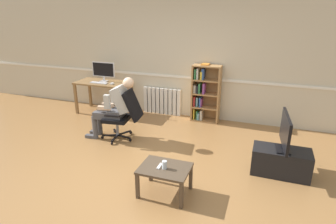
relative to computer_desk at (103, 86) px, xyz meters
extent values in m
plane|color=olive|center=(1.94, -2.15, -0.65)|extent=(18.00, 18.00, 0.00)
cube|color=beige|center=(1.94, 0.50, 0.70)|extent=(12.00, 0.10, 2.70)
cube|color=white|center=(1.94, 0.43, 0.27)|extent=(12.00, 0.03, 0.05)
cube|color=olive|center=(-0.59, -0.29, -0.29)|extent=(0.06, 0.06, 0.72)
cube|color=olive|center=(0.59, -0.29, -0.29)|extent=(0.06, 0.06, 0.72)
cube|color=olive|center=(0.59, 0.29, -0.29)|extent=(0.06, 0.06, 0.72)
cube|color=olive|center=(-0.59, 0.29, -0.29)|extent=(0.06, 0.06, 0.72)
cube|color=olive|center=(0.00, 0.00, 0.09)|extent=(1.27, 0.66, 0.04)
cube|color=silver|center=(-0.01, 0.06, 0.11)|extent=(0.18, 0.14, 0.01)
cube|color=silver|center=(-0.01, 0.08, 0.17)|extent=(0.04, 0.02, 0.10)
cube|color=silver|center=(-0.01, 0.08, 0.39)|extent=(0.59, 0.02, 0.34)
cube|color=black|center=(-0.01, 0.07, 0.39)|extent=(0.54, 0.00, 0.30)
cube|color=silver|center=(-0.02, -0.14, 0.12)|extent=(0.42, 0.12, 0.02)
cube|color=white|center=(0.31, -0.12, 0.12)|extent=(0.06, 0.10, 0.03)
cube|color=#AD7F4C|center=(2.12, 0.27, -0.02)|extent=(0.03, 0.28, 1.26)
cube|color=#AD7F4C|center=(2.70, 0.27, -0.02)|extent=(0.03, 0.28, 1.26)
cube|color=#AD7F4C|center=(2.41, 0.41, -0.02)|extent=(0.58, 0.02, 1.26)
cube|color=#AD7F4C|center=(2.41, 0.27, -0.64)|extent=(0.54, 0.28, 0.03)
cube|color=#AD7F4C|center=(2.41, 0.27, -0.33)|extent=(0.54, 0.28, 0.03)
cube|color=#AD7F4C|center=(2.41, 0.27, -0.02)|extent=(0.54, 0.28, 0.03)
cube|color=#AD7F4C|center=(2.41, 0.27, 0.28)|extent=(0.54, 0.28, 0.03)
cube|color=#AD7F4C|center=(2.41, 0.27, 0.59)|extent=(0.54, 0.28, 0.03)
cube|color=gold|center=(2.17, 0.27, -0.50)|extent=(0.03, 0.19, 0.24)
cube|color=red|center=(2.17, 0.26, -0.21)|extent=(0.03, 0.19, 0.21)
cube|color=beige|center=(2.17, 0.27, 0.08)|extent=(0.05, 0.19, 0.17)
cube|color=#38844C|center=(2.17, 0.26, 0.41)|extent=(0.03, 0.19, 0.22)
cube|color=#38844C|center=(2.24, 0.28, -0.53)|extent=(0.04, 0.19, 0.19)
cube|color=#6699A3|center=(2.23, 0.29, -0.21)|extent=(0.04, 0.19, 0.20)
cube|color=black|center=(2.22, 0.26, 0.07)|extent=(0.05, 0.19, 0.16)
cube|color=white|center=(2.22, 0.28, 0.41)|extent=(0.04, 0.19, 0.23)
cube|color=#6699A3|center=(2.27, 0.25, -0.55)|extent=(0.04, 0.19, 0.15)
cube|color=#2D519E|center=(2.30, 0.26, -0.21)|extent=(0.03, 0.19, 0.21)
cube|color=#38844C|center=(2.27, 0.27, 0.10)|extent=(0.04, 0.19, 0.21)
cube|color=gold|center=(2.30, 0.27, 0.38)|extent=(0.04, 0.19, 0.17)
cube|color=beige|center=(2.34, 0.26, -0.51)|extent=(0.05, 0.19, 0.22)
cube|color=#89428E|center=(2.32, 0.27, -0.22)|extent=(0.03, 0.19, 0.18)
cube|color=#89428E|center=(2.37, 0.25, 0.10)|extent=(0.04, 0.19, 0.23)
cube|color=#2D519E|center=(2.33, 0.28, 0.41)|extent=(0.05, 0.19, 0.23)
cube|color=orange|center=(2.36, 0.30, 0.62)|extent=(0.16, 0.22, 0.02)
cube|color=white|center=(0.92, 0.39, -0.34)|extent=(0.08, 0.08, 0.63)
cube|color=white|center=(1.02, 0.39, -0.34)|extent=(0.08, 0.08, 0.63)
cube|color=white|center=(1.13, 0.39, -0.34)|extent=(0.08, 0.08, 0.63)
cube|color=white|center=(1.23, 0.39, -0.34)|extent=(0.08, 0.08, 0.63)
cube|color=white|center=(1.34, 0.39, -0.34)|extent=(0.08, 0.08, 0.63)
cube|color=white|center=(1.44, 0.39, -0.34)|extent=(0.08, 0.08, 0.63)
cube|color=white|center=(1.55, 0.39, -0.34)|extent=(0.08, 0.08, 0.63)
cube|color=white|center=(1.65, 0.39, -0.34)|extent=(0.08, 0.08, 0.63)
cube|color=white|center=(1.76, 0.39, -0.34)|extent=(0.08, 0.08, 0.63)
cube|color=black|center=(1.04, -1.36, -0.58)|extent=(0.07, 0.30, 0.02)
cylinder|color=black|center=(1.06, -1.51, -0.62)|extent=(0.03, 0.06, 0.06)
cube|color=black|center=(1.17, -1.24, -0.58)|extent=(0.30, 0.09, 0.02)
cylinder|color=black|center=(1.32, -1.27, -0.62)|extent=(0.06, 0.03, 0.06)
cube|color=black|center=(1.09, -1.08, -0.58)|extent=(0.18, 0.28, 0.02)
cylinder|color=black|center=(1.17, -0.95, -0.62)|extent=(0.05, 0.06, 0.06)
cube|color=black|center=(0.92, -1.10, -0.58)|extent=(0.23, 0.24, 0.02)
cylinder|color=black|center=(0.82, -0.99, -0.62)|extent=(0.05, 0.06, 0.06)
cube|color=black|center=(0.89, -1.27, -0.58)|extent=(0.29, 0.16, 0.02)
cylinder|color=black|center=(0.75, -1.34, -0.62)|extent=(0.06, 0.04, 0.06)
cylinder|color=gray|center=(1.02, -1.21, -0.42)|extent=(0.05, 0.05, 0.30)
cube|color=black|center=(1.02, -1.21, -0.24)|extent=(0.51, 0.51, 0.07)
cube|color=black|center=(1.36, -1.17, 0.05)|extent=(0.32, 0.47, 0.54)
cube|color=black|center=(1.01, -0.95, -0.09)|extent=(0.28, 0.08, 0.03)
cube|color=black|center=(1.07, -1.47, -0.09)|extent=(0.28, 0.08, 0.03)
cube|color=#4C4C51|center=(1.02, -1.21, -0.13)|extent=(0.30, 0.37, 0.14)
cube|color=#B2B2AD|center=(1.15, -1.19, 0.16)|extent=(0.41, 0.38, 0.52)
sphere|color=beige|center=(1.29, -1.18, 0.47)|extent=(0.20, 0.20, 0.20)
cube|color=black|center=(0.74, -1.25, -0.03)|extent=(0.15, 0.05, 0.02)
cube|color=#4C4C51|center=(0.80, -1.14, -0.16)|extent=(0.43, 0.18, 0.13)
cylinder|color=#4C4C51|center=(0.59, -1.16, -0.42)|extent=(0.10, 0.10, 0.46)
cube|color=#4C4C51|center=(0.50, -1.18, -0.62)|extent=(0.23, 0.12, 0.06)
cube|color=#4C4C51|center=(0.83, -1.34, -0.16)|extent=(0.43, 0.18, 0.13)
cylinder|color=#4C4C51|center=(0.62, -1.36, -0.42)|extent=(0.10, 0.10, 0.46)
cube|color=#4C4C51|center=(0.52, -1.37, -0.62)|extent=(0.23, 0.12, 0.06)
cube|color=#B2B2AD|center=(0.90, -1.06, 0.14)|extent=(0.11, 0.09, 0.26)
cube|color=beige|center=(0.81, -1.14, -0.01)|extent=(0.25, 0.10, 0.07)
cube|color=#B2B2AD|center=(0.94, -1.38, 0.14)|extent=(0.11, 0.09, 0.26)
cube|color=beige|center=(0.84, -1.33, -0.01)|extent=(0.25, 0.10, 0.07)
cube|color=black|center=(3.97, -1.51, -0.45)|extent=(0.84, 0.41, 0.41)
cube|color=black|center=(3.97, -1.51, -0.23)|extent=(0.23, 0.34, 0.02)
cylinder|color=black|center=(3.97, -1.51, -0.20)|extent=(0.04, 0.04, 0.05)
cube|color=black|center=(3.97, -1.51, 0.06)|extent=(0.11, 0.78, 0.47)
cube|color=#B7D1F9|center=(4.00, -1.51, 0.06)|extent=(0.07, 0.73, 0.44)
cube|color=#4C3D2D|center=(2.20, -2.79, -0.47)|extent=(0.04, 0.04, 0.37)
cube|color=#4C3D2D|center=(2.80, -2.79, -0.47)|extent=(0.04, 0.04, 0.37)
cube|color=#4C3D2D|center=(2.80, -2.35, -0.47)|extent=(0.04, 0.04, 0.37)
cube|color=#4C3D2D|center=(2.20, -2.35, -0.47)|extent=(0.04, 0.04, 0.37)
cube|color=#4C3D2D|center=(2.50, -2.57, -0.27)|extent=(0.66, 0.50, 0.03)
cylinder|color=silver|center=(2.50, -2.59, -0.19)|extent=(0.06, 0.06, 0.11)
cube|color=white|center=(2.43, -2.58, -0.24)|extent=(0.04, 0.15, 0.02)
camera|label=1|loc=(3.65, -5.67, 1.72)|focal=30.61mm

